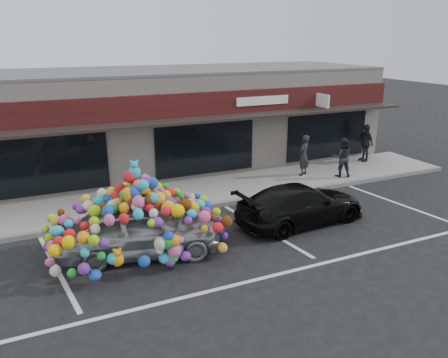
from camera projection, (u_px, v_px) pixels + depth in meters
name	position (u px, v px, depth m)	size (l,w,h in m)	color
ground	(180.00, 249.00, 12.13)	(90.00, 90.00, 0.00)	black
shop_building	(115.00, 122.00, 18.79)	(24.00, 7.20, 4.31)	silver
sidewalk	(143.00, 200.00, 15.58)	(26.00, 3.00, 0.15)	gray
kerb	(155.00, 215.00, 14.28)	(26.00, 0.18, 0.16)	slate
parking_stripe_left	(57.00, 270.00, 11.06)	(0.12, 4.40, 0.01)	silver
parking_stripe_mid	(264.00, 229.00, 13.40)	(0.12, 4.40, 0.01)	silver
parking_stripe_right	(397.00, 203.00, 15.51)	(0.12, 4.40, 0.01)	silver
lane_line	(285.00, 273.00, 10.92)	(14.00, 0.12, 0.01)	silver
toy_car	(139.00, 223.00, 11.61)	(3.11, 4.87, 2.66)	#9BA1A5
black_sedan	(301.00, 204.00, 13.70)	(4.30, 1.75, 1.25)	black
pedestrian_a	(304.00, 155.00, 18.00)	(0.62, 0.40, 1.69)	black
pedestrian_b	(342.00, 157.00, 17.81)	(0.79, 0.61, 1.62)	black
pedestrian_c	(365.00, 143.00, 20.05)	(0.42, 1.01, 1.72)	#2A272D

